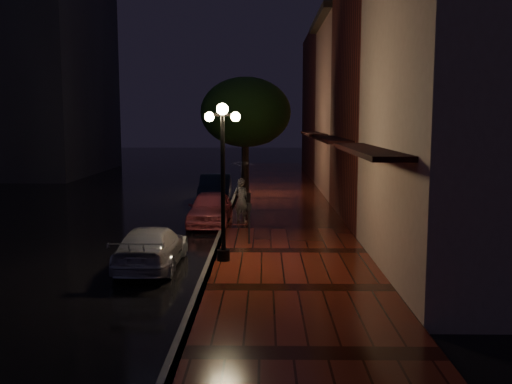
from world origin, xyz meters
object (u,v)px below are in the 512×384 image
(streetlamp_near, at_px, (223,172))
(silver_car, at_px, (152,247))
(pink_car, at_px, (210,208))
(navy_car, at_px, (216,189))
(woman_with_umbrella, at_px, (241,181))
(parking_meter, at_px, (249,219))
(street_tree, at_px, (246,114))
(streetlamp_far, at_px, (243,147))

(streetlamp_near, relative_size, silver_car, 1.10)
(pink_car, relative_size, navy_car, 0.91)
(woman_with_umbrella, xyz_separation_m, parking_meter, (0.40, -3.86, -0.77))
(street_tree, xyz_separation_m, pink_car, (-1.21, -4.88, -3.60))
(woman_with_umbrella, distance_m, parking_meter, 3.96)
(navy_car, xyz_separation_m, woman_with_umbrella, (1.50, -5.96, 1.01))
(streetlamp_far, xyz_separation_m, pink_car, (-0.95, -7.89, -1.95))
(pink_car, distance_m, woman_with_umbrella, 1.60)
(pink_car, xyz_separation_m, navy_car, (-0.30, 5.85, 0.04))
(streetlamp_near, distance_m, street_tree, 11.12)
(streetlamp_near, bearing_deg, silver_car, -173.64)
(streetlamp_far, bearing_deg, navy_car, -121.54)
(streetlamp_near, bearing_deg, navy_car, 95.96)
(navy_car, bearing_deg, streetlamp_far, 57.00)
(streetlamp_far, height_order, parking_meter, streetlamp_far)
(woman_with_umbrella, relative_size, parking_meter, 1.82)
(streetlamp_near, relative_size, pink_car, 1.14)
(silver_car, bearing_deg, woman_with_umbrella, -109.17)
(pink_car, bearing_deg, silver_car, -97.80)
(navy_car, relative_size, parking_meter, 3.25)
(pink_car, relative_size, woman_with_umbrella, 1.63)
(street_tree, distance_m, woman_with_umbrella, 5.60)
(street_tree, height_order, silver_car, street_tree)
(woman_with_umbrella, bearing_deg, street_tree, -65.45)
(navy_car, height_order, woman_with_umbrella, woman_with_umbrella)
(streetlamp_far, xyz_separation_m, street_tree, (0.26, -3.01, 1.64))
(woman_with_umbrella, bearing_deg, parking_meter, 120.48)
(navy_car, bearing_deg, street_tree, -34.29)
(woman_with_umbrella, bearing_deg, streetlamp_near, 112.20)
(streetlamp_near, xyz_separation_m, street_tree, (0.26, 10.99, 1.64))
(parking_meter, bearing_deg, streetlamp_near, -126.40)
(streetlamp_far, bearing_deg, streetlamp_near, -90.00)
(streetlamp_far, distance_m, pink_car, 8.18)
(streetlamp_near, xyz_separation_m, navy_car, (-1.25, 11.96, -1.92))
(streetlamp_far, bearing_deg, street_tree, -85.09)
(pink_car, height_order, woman_with_umbrella, woman_with_umbrella)
(silver_car, bearing_deg, street_tree, -100.83)
(street_tree, bearing_deg, parking_meter, -87.47)
(streetlamp_far, distance_m, street_tree, 3.44)
(streetlamp_near, height_order, streetlamp_far, same)
(streetlamp_far, relative_size, street_tree, 0.74)
(street_tree, bearing_deg, streetlamp_far, 94.91)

